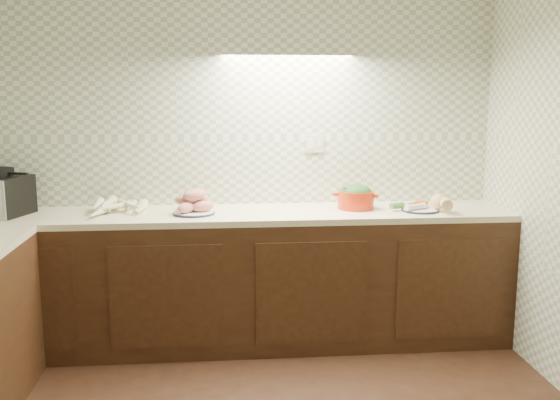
{
  "coord_description": "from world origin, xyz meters",
  "views": [
    {
      "loc": [
        -0.09,
        -2.53,
        1.69
      ],
      "look_at": [
        0.26,
        1.25,
        1.02
      ],
      "focal_mm": 40.0,
      "sensor_mm": 36.0,
      "label": 1
    }
  ],
  "objects": [
    {
      "name": "veg_plate",
      "position": [
        1.25,
        1.41,
        0.94
      ],
      "size": [
        0.41,
        0.28,
        0.12
      ],
      "rotation": [
        0.0,
        0.0,
        -0.37
      ],
      "color": "#161B3A",
      "rests_on": "counter"
    },
    {
      "name": "onion_bowl",
      "position": [
        -0.31,
        1.62,
        0.95
      ],
      "size": [
        0.16,
        0.16,
        0.13
      ],
      "color": "black",
      "rests_on": "counter"
    },
    {
      "name": "dutch_oven",
      "position": [
        0.8,
        1.54,
        0.98
      ],
      "size": [
        0.31,
        0.31,
        0.17
      ],
      "rotation": [
        0.0,
        0.0,
        -0.32
      ],
      "color": "red",
      "rests_on": "counter"
    },
    {
      "name": "room",
      "position": [
        0.0,
        0.0,
        1.63
      ],
      "size": [
        3.6,
        3.6,
        2.6
      ],
      "color": "black",
      "rests_on": "ground"
    },
    {
      "name": "sweet_potato_plate",
      "position": [
        -0.29,
        1.46,
        0.96
      ],
      "size": [
        0.28,
        0.27,
        0.16
      ],
      "rotation": [
        0.0,
        0.0,
        0.4
      ],
      "color": "#161B3A",
      "rests_on": "counter"
    },
    {
      "name": "counter",
      "position": [
        -0.68,
        0.68,
        0.45
      ],
      "size": [
        3.6,
        3.6,
        0.9
      ],
      "color": "black",
      "rests_on": "ground"
    },
    {
      "name": "parsnip_pile",
      "position": [
        -0.79,
        1.58,
        0.94
      ],
      "size": [
        0.45,
        0.43,
        0.08
      ],
      "color": "beige",
      "rests_on": "counter"
    }
  ]
}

